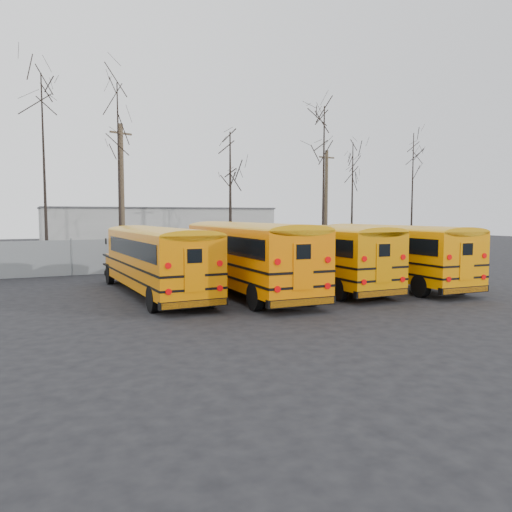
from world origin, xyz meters
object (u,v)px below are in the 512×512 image
utility_pole_left (122,192)px  bus_d (391,250)px  utility_pole_right (326,202)px  bus_b (247,252)px  bus_c (317,251)px  bus_a (156,255)px

utility_pole_left → bus_d: bearing=-83.1°
utility_pole_left → utility_pole_right: (16.36, -0.56, -0.51)m
bus_b → bus_c: bearing=5.9°
bus_a → utility_pole_left: size_ratio=1.10×
bus_c → utility_pole_right: utility_pole_right is taller
bus_d → utility_pole_right: (6.63, 15.93, 2.70)m
bus_a → bus_b: bus_b is taller
bus_d → utility_pole_right: bearing=69.6°
bus_d → utility_pole_left: utility_pole_left is taller
bus_d → bus_c: bearing=170.2°
bus_b → utility_pole_right: utility_pole_right is taller
utility_pole_left → bus_a: bearing=-118.6°
bus_a → utility_pole_right: (17.66, 14.34, 2.71)m
bus_c → bus_d: size_ratio=1.00×
bus_c → utility_pole_right: (10.30, 15.15, 2.69)m
utility_pole_right → bus_c: bearing=-131.6°
bus_a → bus_b: (3.63, -1.10, 0.11)m
utility_pole_left → utility_pole_right: utility_pole_left is taller
bus_b → utility_pole_left: 16.46m
bus_b → utility_pole_left: size_ratio=1.17×
bus_d → utility_pole_left: bearing=122.7°
bus_d → utility_pole_left: 19.41m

